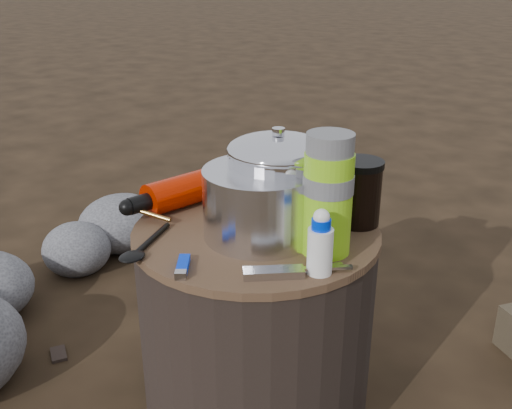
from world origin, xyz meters
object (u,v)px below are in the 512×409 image
Objects in this scene: fuel_bottle at (191,188)px; thermos at (328,195)px; camping_pot at (278,182)px; travel_mug at (359,193)px; stump at (256,324)px.

fuel_bottle is 0.35m from thermos.
camping_pot is at bearing 168.30° from thermos.
fuel_bottle is 0.35m from travel_mug.
fuel_bottle reaches higher than stump.
thermos is (0.15, 0.01, 0.32)m from stump.
stump is 1.69× the size of fuel_bottle.
fuel_bottle is 1.30× the size of thermos.
camping_pot is at bearing 13.58° from fuel_bottle.
fuel_bottle is 2.19× the size of travel_mug.
thermos is at bearing 2.02° from stump.
stump is at bearing -177.98° from thermos.
stump is at bearing -129.70° from camping_pot.
fuel_bottle is (-0.21, -0.02, -0.06)m from camping_pot.
travel_mug is (0.32, 0.13, 0.03)m from fuel_bottle.
thermos is at bearing -83.04° from travel_mug.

